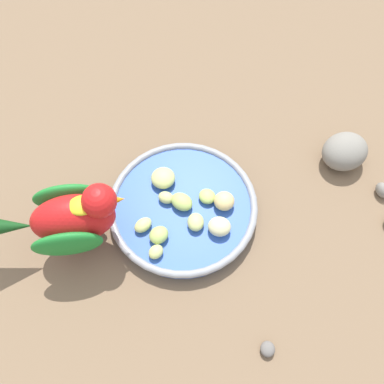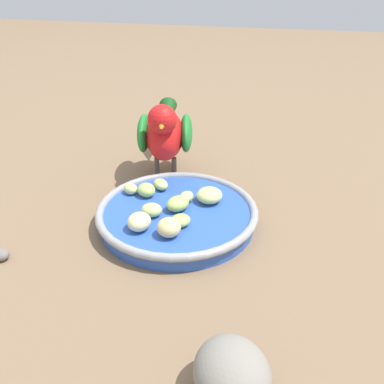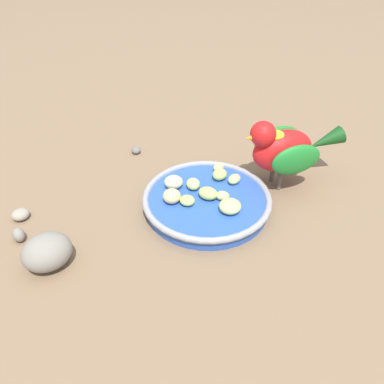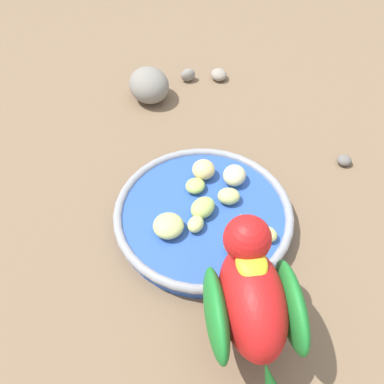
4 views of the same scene
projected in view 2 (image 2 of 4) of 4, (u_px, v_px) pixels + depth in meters
name	position (u px, v px, depth m)	size (l,w,h in m)	color
ground_plane	(185.00, 218.00, 0.66)	(4.00, 4.00, 0.00)	#7A6047
feeding_bowl	(177.00, 215.00, 0.63)	(0.24, 0.24, 0.03)	#2D56B7
apple_piece_0	(152.00, 210.00, 0.61)	(0.03, 0.03, 0.02)	#C6D17A
apple_piece_1	(178.00, 204.00, 0.63)	(0.04, 0.03, 0.02)	#B2CC66
apple_piece_2	(161.00, 184.00, 0.68)	(0.03, 0.02, 0.02)	#C6D17A
apple_piece_3	(181.00, 220.00, 0.59)	(0.03, 0.03, 0.02)	#B2CC66
apple_piece_4	(131.00, 189.00, 0.67)	(0.02, 0.02, 0.02)	#C6D17A
apple_piece_5	(172.00, 228.00, 0.57)	(0.03, 0.03, 0.03)	#E5C67F
apple_piece_6	(209.00, 195.00, 0.65)	(0.04, 0.04, 0.02)	#C6D17A
apple_piece_7	(146.00, 190.00, 0.66)	(0.03, 0.03, 0.02)	#B2CC66
apple_piece_8	(139.00, 222.00, 0.58)	(0.04, 0.03, 0.02)	beige
apple_piece_9	(187.00, 197.00, 0.65)	(0.03, 0.02, 0.02)	#C6D17A
parrot	(165.00, 131.00, 0.74)	(0.12, 0.21, 0.15)	#59544C
rock_large	(232.00, 374.00, 0.38)	(0.08, 0.07, 0.06)	gray
pebble_0	(1.00, 255.00, 0.56)	(0.02, 0.02, 0.02)	slate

